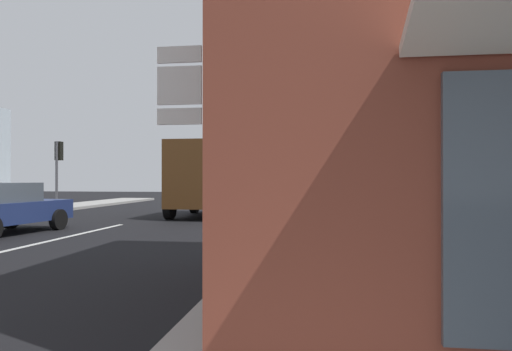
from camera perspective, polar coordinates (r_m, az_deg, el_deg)
ground_plane at (r=15.32m, az=-18.83°, el=-6.30°), size 80.00×80.00×0.00m
sidewalk_right at (r=11.68m, az=7.06°, el=-7.85°), size 2.48×44.00×0.14m
lane_centre_stripe at (r=11.92m, az=-27.69°, el=-7.97°), size 0.16×12.00×0.01m
sedan_far at (r=15.48m, az=-28.23°, el=-3.39°), size 2.29×4.35×1.47m
delivery_truck at (r=19.91m, az=-5.85°, el=-0.17°), size 2.54×5.03×3.05m
route_sign_post at (r=5.13m, az=-3.04°, el=3.12°), size 1.66×0.14×3.20m
traffic_light_near_right at (r=14.35m, az=3.50°, el=4.21°), size 0.30×0.49×3.69m
traffic_light_far_right at (r=20.79m, az=4.96°, el=2.80°), size 0.30×0.49×3.69m
traffic_light_far_left at (r=24.84m, az=-22.50°, el=1.76°), size 0.30×0.49×3.36m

